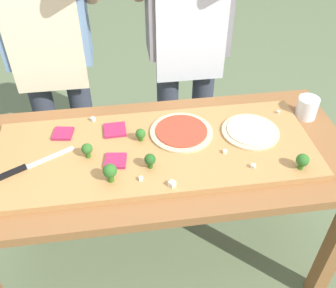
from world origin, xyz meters
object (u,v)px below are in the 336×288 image
cheese_crumble_a (93,119)px  flour_cup (307,109)px  prep_table (160,171)px  cheese_crumble_d (253,166)px  pizza_slice_center (115,161)px  cheese_crumble_e (172,184)px  cheese_crumble_f (141,179)px  pizza_slice_far_right (63,134)px  pizza_slice_near_left (115,130)px  pizza_whole_tomato_red (181,132)px  pizza_whole_cheese_artichoke (250,131)px  broccoli_floret_back_left (302,161)px  cheese_crumble_b (278,112)px  broccoli_floret_center_left (150,160)px  cheese_crumble_c (225,152)px  cook_left (48,42)px  broccoli_floret_front_left (141,134)px  cook_right (188,33)px  chefs_knife (26,167)px  broccoli_floret_center_right (110,172)px  broccoli_floret_front_mid (87,149)px

cheese_crumble_a → flour_cup: size_ratio=0.18×
prep_table → cheese_crumble_d: bearing=-27.4°
pizza_slice_center → cheese_crumble_e: 0.25m
pizza_slice_center → cheese_crumble_f: (0.09, -0.11, 0.00)m
cheese_crumble_d → flour_cup: (0.35, 0.31, 0.01)m
pizza_slice_far_right → cheese_crumble_d: bearing=-22.8°
pizza_slice_near_left → pizza_whole_tomato_red: bearing=-11.0°
pizza_whole_cheese_artichoke → pizza_slice_near_left: 0.57m
pizza_slice_center → broccoli_floret_back_left: 0.70m
cheese_crumble_b → cheese_crumble_d: size_ratio=0.82×
broccoli_floret_center_left → cheese_crumble_c: size_ratio=4.34×
cook_left → pizza_whole_cheese_artichoke: bearing=-34.1°
broccoli_floret_front_left → pizza_whole_cheese_artichoke: bearing=-2.1°
pizza_slice_center → prep_table: bearing=20.0°
broccoli_floret_center_left → cheese_crumble_c: (0.30, 0.04, -0.03)m
pizza_whole_tomato_red → cook_right: cook_right is taller
prep_table → cheese_crumble_a: size_ratio=91.21×
pizza_whole_cheese_artichoke → pizza_slice_near_left: size_ratio=2.65×
cook_left → cheese_crumble_d: bearing=-44.5°
pizza_slice_center → cheese_crumble_a: size_ratio=4.73×
pizza_whole_cheese_artichoke → broccoli_floret_front_left: size_ratio=4.36×
pizza_slice_near_left → broccoli_floret_back_left: size_ratio=1.38×
chefs_knife → cheese_crumble_c: chefs_knife is taller
broccoli_floret_back_left → cook_left: size_ratio=0.04×
pizza_slice_near_left → broccoli_floret_center_left: bearing=-62.5°
broccoli_floret_center_right → cook_left: size_ratio=0.05×
pizza_slice_center → flour_cup: 0.89m
broccoli_floret_center_right → cheese_crumble_d: size_ratio=4.86×
cheese_crumble_c → cheese_crumble_a: bearing=151.0°
cheese_crumble_c → cook_right: 0.71m
prep_table → cheese_crumble_e: 0.27m
cheese_crumble_e → cheese_crumble_f: (-0.11, 0.05, -0.00)m
prep_table → cheese_crumble_e: (0.02, -0.22, 0.15)m
pizza_whole_cheese_artichoke → broccoli_floret_front_left: (-0.46, 0.02, 0.02)m
pizza_whole_tomato_red → broccoli_floret_center_right: size_ratio=3.47×
flour_cup → broccoli_floret_front_mid: bearing=-170.5°
flour_cup → cheese_crumble_b: bearing=177.3°
prep_table → cheese_crumble_f: size_ratio=109.36×
broccoli_floret_back_left → cheese_crumble_d: 0.18m
chefs_knife → pizza_slice_near_left: size_ratio=3.05×
flour_cup → cook_right: cook_right is taller
chefs_knife → pizza_whole_cheese_artichoke: same height
cheese_crumble_b → cook_right: size_ratio=0.01×
pizza_slice_far_right → broccoli_floret_front_left: broccoli_floret_front_left is taller
pizza_whole_cheese_artichoke → cook_right: (-0.17, 0.57, 0.19)m
broccoli_floret_center_left → prep_table: bearing=65.6°
pizza_slice_near_left → cook_right: size_ratio=0.05×
cheese_crumble_c → cheese_crumble_f: (-0.34, -0.10, 0.00)m
cheese_crumble_b → flour_cup: bearing=-2.7°
flour_cup → broccoli_floret_center_right: bearing=-160.9°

